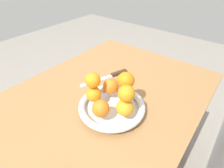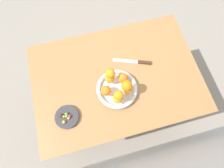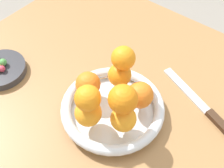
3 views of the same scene
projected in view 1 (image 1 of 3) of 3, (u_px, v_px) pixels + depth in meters
The scene contains 11 objects.
dining_table at pixel (100, 113), 0.80m from camera, with size 1.10×0.76×0.74m.
fruit_bowl at pixel (112, 107), 0.68m from camera, with size 0.26×0.26×0.04m.
orange_0 at pixel (125, 107), 0.61m from camera, with size 0.06×0.06×0.06m, color orange.
orange_1 at pixel (127, 93), 0.67m from camera, with size 0.06×0.06×0.06m, color orange.
orange_2 at pixel (111, 86), 0.71m from camera, with size 0.06×0.06×0.06m, color orange.
orange_3 at pixel (94, 94), 0.67m from camera, with size 0.06×0.06×0.06m, color orange.
orange_4 at pixel (101, 108), 0.60m from camera, with size 0.06×0.06×0.06m, color orange.
orange_5 at pixel (126, 94), 0.58m from camera, with size 0.06×0.06×0.06m, color orange.
orange_6 at pixel (93, 80), 0.64m from camera, with size 0.06×0.06×0.06m, color orange.
orange_7 at pixel (126, 80), 0.63m from camera, with size 0.06×0.06×0.06m, color orange.
knife at pixel (109, 77), 0.88m from camera, with size 0.25×0.11×0.01m.
Camera 1 is at (0.41, 0.40, 1.24)m, focal length 28.00 mm.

